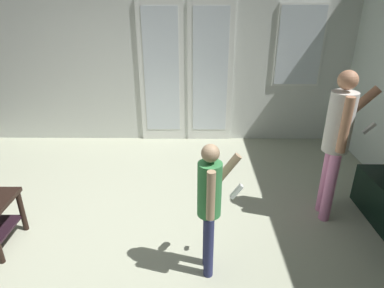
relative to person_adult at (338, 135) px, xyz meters
The scene contains 4 objects.
ground_plane 2.41m from the person_adult, 166.37° to the right, with size 6.35×5.26×0.02m, color #AAAE94.
wall_back_with_doors 2.95m from the person_adult, 134.81° to the left, with size 6.35×0.09×2.64m.
person_adult is the anchor object (origin of this frame).
person_child 1.50m from the person_adult, 147.94° to the right, with size 0.37×0.32×1.16m.
Camera 1 is at (0.78, -2.38, 2.12)m, focal length 30.68 mm.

